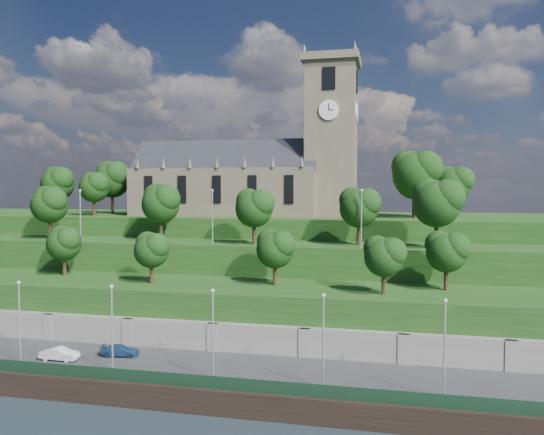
# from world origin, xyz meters

# --- Properties ---
(ground) EXTENTS (320.00, 320.00, 0.00)m
(ground) POSITION_xyz_m (0.00, 0.00, 0.00)
(ground) COLOR #1B252C
(ground) RESTS_ON ground
(promenade) EXTENTS (160.00, 12.00, 2.00)m
(promenade) POSITION_xyz_m (0.00, 6.00, 1.00)
(promenade) COLOR #2D2D30
(promenade) RESTS_ON ground
(quay_wall) EXTENTS (160.00, 0.50, 2.20)m
(quay_wall) POSITION_xyz_m (0.00, -0.05, 1.10)
(quay_wall) COLOR black
(quay_wall) RESTS_ON ground
(fence) EXTENTS (160.00, 0.10, 1.20)m
(fence) POSITION_xyz_m (0.00, 0.60, 2.60)
(fence) COLOR #163320
(fence) RESTS_ON promenade
(retaining_wall) EXTENTS (160.00, 2.10, 5.00)m
(retaining_wall) POSITION_xyz_m (0.00, 11.97, 2.50)
(retaining_wall) COLOR slate
(retaining_wall) RESTS_ON ground
(embankment_lower) EXTENTS (160.00, 12.00, 8.00)m
(embankment_lower) POSITION_xyz_m (0.00, 18.00, 4.00)
(embankment_lower) COLOR #193C14
(embankment_lower) RESTS_ON ground
(embankment_upper) EXTENTS (160.00, 10.00, 12.00)m
(embankment_upper) POSITION_xyz_m (0.00, 29.00, 6.00)
(embankment_upper) COLOR #193C14
(embankment_upper) RESTS_ON ground
(hilltop) EXTENTS (160.00, 32.00, 15.00)m
(hilltop) POSITION_xyz_m (0.00, 50.00, 7.50)
(hilltop) COLOR #193C14
(hilltop) RESTS_ON ground
(church) EXTENTS (38.60, 12.35, 27.60)m
(church) POSITION_xyz_m (0.79, 45.98, 22.52)
(church) COLOR brown
(church) RESTS_ON hilltop
(trees_lower) EXTENTS (64.34, 8.40, 6.75)m
(trees_lower) POSITION_xyz_m (2.67, 18.15, 12.44)
(trees_lower) COLOR black
(trees_lower) RESTS_ON embankment_lower
(trees_upper) EXTENTS (61.96, 8.76, 8.88)m
(trees_upper) POSITION_xyz_m (4.92, 28.18, 17.58)
(trees_upper) COLOR black
(trees_upper) RESTS_ON embankment_upper
(trees_hilltop) EXTENTS (73.89, 15.75, 10.54)m
(trees_hilltop) POSITION_xyz_m (3.29, 44.85, 21.41)
(trees_hilltop) COLOR black
(trees_hilltop) RESTS_ON hilltop
(lamp_posts_promenade) EXTENTS (60.36, 0.36, 8.47)m
(lamp_posts_promenade) POSITION_xyz_m (-2.00, 2.50, 6.85)
(lamp_posts_promenade) COLOR #B2B2B7
(lamp_posts_promenade) RESTS_ON promenade
(lamp_posts_upper) EXTENTS (40.36, 0.36, 7.49)m
(lamp_posts_upper) POSITION_xyz_m (0.00, 26.00, 16.34)
(lamp_posts_upper) COLOR #B2B2B7
(lamp_posts_upper) RESTS_ON embankment_upper
(car_middle) EXTENTS (4.04, 1.51, 1.32)m
(car_middle) POSITION_xyz_m (-9.27, 4.87, 2.66)
(car_middle) COLOR #B7B8BC
(car_middle) RESTS_ON promenade
(car_right) EXTENTS (4.18, 2.20, 1.16)m
(car_right) POSITION_xyz_m (-3.87, 7.41, 2.58)
(car_right) COLOR navy
(car_right) RESTS_ON promenade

